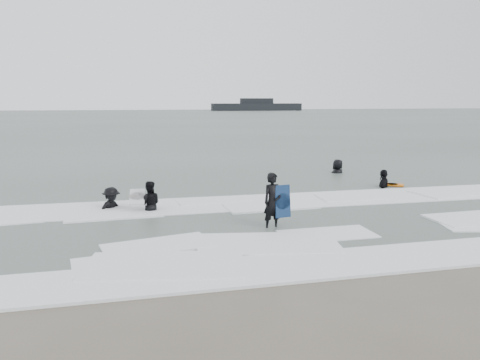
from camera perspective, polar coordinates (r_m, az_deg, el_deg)
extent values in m
plane|color=brown|center=(11.45, 5.48, -9.64)|extent=(320.00, 320.00, 0.00)
plane|color=#47544C|center=(90.40, -10.40, 7.29)|extent=(320.00, 320.00, 0.00)
imported|color=black|center=(13.96, 4.00, -6.03)|extent=(0.71, 0.56, 1.72)
imported|color=black|center=(16.28, -10.95, -3.88)|extent=(0.82, 0.65, 1.63)
imported|color=black|center=(16.87, -15.37, -3.57)|extent=(1.22, 1.16, 1.66)
imported|color=black|center=(21.22, 17.06, -0.95)|extent=(1.06, 1.22, 1.97)
imported|color=black|center=(24.65, 11.81, 0.73)|extent=(1.11, 1.01, 1.91)
cube|color=white|center=(10.91, 6.47, -10.48)|extent=(30.03, 2.32, 0.07)
cube|color=white|center=(17.03, -0.73, -2.94)|extent=(30.00, 2.60, 0.09)
cube|color=black|center=(157.45, 2.03, 8.89)|extent=(29.81, 5.32, 2.34)
cube|color=black|center=(157.43, 2.04, 9.62)|extent=(10.65, 3.19, 1.70)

